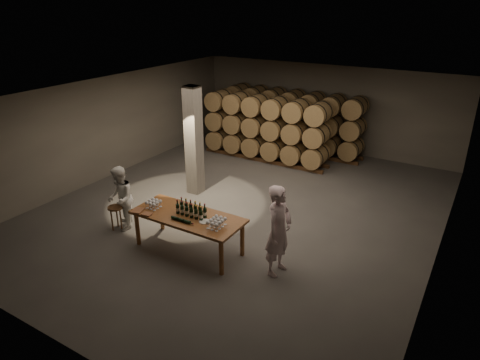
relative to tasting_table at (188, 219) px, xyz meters
The scene contains 15 objects.
room 3.34m from the tasting_table, 123.69° to the left, with size 12.00×12.00×12.00m.
tasting_table is the anchor object (origin of this frame).
barrel_stack_back 7.77m from the tasting_table, 97.11° to the left, with size 5.48×0.95×2.31m.
barrel_stack_front 6.46m from the tasting_table, 102.09° to the left, with size 4.70×0.95×2.31m.
bottle_cluster 0.24m from the tasting_table, 24.50° to the left, with size 0.74×0.24×0.34m.
lying_bottles 0.35m from the tasting_table, 79.04° to the right, with size 0.59×0.07×0.07m.
glass_cluster_left 0.95m from the tasting_table, behind, with size 0.31×0.31×0.18m.
glass_cluster_right 0.89m from the tasting_table, ahead, with size 0.31×0.42×0.19m.
plate 0.52m from the tasting_table, ahead, with size 0.25×0.25×0.01m, color white.
notebook_near 0.93m from the tasting_table, 150.82° to the right, with size 0.22×0.18×0.03m, color brown.
notebook_corner 1.20m from the tasting_table, 159.29° to the right, with size 0.23×0.29×0.03m, color brown.
pen 0.87m from the tasting_table, 149.82° to the right, with size 0.01×0.01×0.12m, color black.
stool 2.17m from the tasting_table, behind, with size 0.38×0.38×0.63m.
person_man 2.17m from the tasting_table, ahead, with size 0.73×0.48×2.00m, color silver.
person_woman 2.07m from the tasting_table, behind, with size 0.80×0.62×1.65m, color white.
Camera 1 is at (5.42, -9.23, 5.42)m, focal length 32.00 mm.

